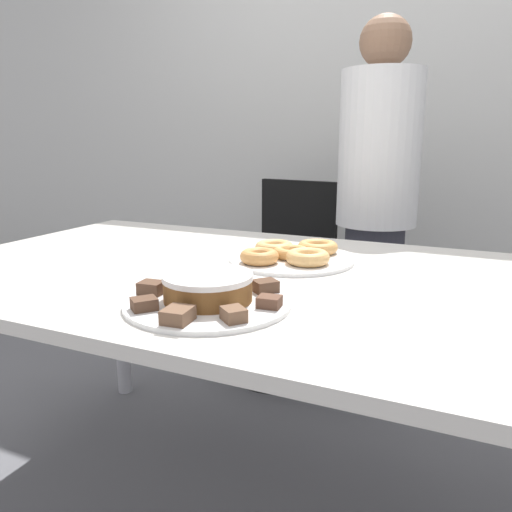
{
  "coord_description": "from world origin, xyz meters",
  "views": [
    {
      "loc": [
        0.52,
        -1.14,
        1.1
      ],
      "look_at": [
        0.02,
        -0.06,
        0.82
      ],
      "focal_mm": 35.0,
      "sensor_mm": 36.0,
      "label": 1
    }
  ],
  "objects_px": {
    "person_standing": "(376,209)",
    "plate_cake": "(208,302)",
    "office_chair_left": "(283,283)",
    "plate_donuts": "(291,259)",
    "frosted_cake": "(208,287)"
  },
  "relations": [
    {
      "from": "person_standing",
      "to": "plate_cake",
      "type": "distance_m",
      "value": 1.17
    },
    {
      "from": "office_chair_left",
      "to": "person_standing",
      "type": "bearing_deg",
      "value": -3.26
    },
    {
      "from": "person_standing",
      "to": "office_chair_left",
      "type": "relative_size",
      "value": 1.72
    },
    {
      "from": "office_chair_left",
      "to": "plate_donuts",
      "type": "distance_m",
      "value": 0.94
    },
    {
      "from": "office_chair_left",
      "to": "frosted_cake",
      "type": "relative_size",
      "value": 4.79
    },
    {
      "from": "plate_cake",
      "to": "plate_donuts",
      "type": "distance_m",
      "value": 0.43
    },
    {
      "from": "office_chair_left",
      "to": "plate_donuts",
      "type": "xyz_separation_m",
      "value": [
        0.34,
        -0.82,
        0.33
      ]
    },
    {
      "from": "frosted_cake",
      "to": "office_chair_left",
      "type": "bearing_deg",
      "value": 104.28
    },
    {
      "from": "plate_cake",
      "to": "frosted_cake",
      "type": "xyz_separation_m",
      "value": [
        0.0,
        0.0,
        0.03
      ]
    },
    {
      "from": "office_chair_left",
      "to": "plate_cake",
      "type": "distance_m",
      "value": 1.33
    },
    {
      "from": "person_standing",
      "to": "office_chair_left",
      "type": "height_order",
      "value": "person_standing"
    },
    {
      "from": "office_chair_left",
      "to": "plate_cake",
      "type": "bearing_deg",
      "value": -68.27
    },
    {
      "from": "office_chair_left",
      "to": "plate_cake",
      "type": "xyz_separation_m",
      "value": [
        0.32,
        -1.25,
        0.33
      ]
    },
    {
      "from": "plate_cake",
      "to": "plate_donuts",
      "type": "height_order",
      "value": "same"
    },
    {
      "from": "office_chair_left",
      "to": "frosted_cake",
      "type": "bearing_deg",
      "value": -68.27
    }
  ]
}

